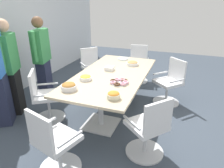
{
  "coord_description": "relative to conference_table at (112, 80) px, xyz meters",
  "views": [
    {
      "loc": [
        -3.33,
        -1.23,
        2.07
      ],
      "look_at": [
        0.0,
        0.0,
        0.55
      ],
      "focal_mm": 33.1,
      "sensor_mm": 36.0,
      "label": 1
    }
  ],
  "objects": [
    {
      "name": "donut_platter",
      "position": [
        -0.36,
        -0.26,
        0.15
      ],
      "size": [
        0.32,
        0.32,
        0.04
      ],
      "color": "white",
      "rests_on": "conference_table"
    },
    {
      "name": "snack_bowl_chips_yellow",
      "position": [
        -0.43,
        0.32,
        0.17
      ],
      "size": [
        0.21,
        0.21,
        0.08
      ],
      "color": "white",
      "rests_on": "conference_table"
    },
    {
      "name": "office_chair_5",
      "position": [
        -1.0,
        -0.89,
        -0.22
      ],
      "size": [
        0.76,
        0.76,
        0.91
      ],
      "rotation": [
        0.0,
        0.0,
        -0.7
      ],
      "color": "silver",
      "rests_on": "ground"
    },
    {
      "name": "office_chair_2",
      "position": [
        1.0,
        0.89,
        -0.22
      ],
      "size": [
        0.76,
        0.76,
        0.91
      ],
      "rotation": [
        0.0,
        0.0,
        -3.88
      ],
      "color": "silver",
      "rests_on": "ground"
    },
    {
      "name": "snack_bowl_cookies",
      "position": [
        0.64,
        -0.21,
        0.17
      ],
      "size": [
        0.25,
        0.25,
        0.08
      ],
      "color": "white",
      "rests_on": "conference_table"
    },
    {
      "name": "office_chair_0",
      "position": [
        0.72,
        -0.99,
        -0.22
      ],
      "size": [
        0.76,
        0.76,
        0.91
      ],
      "rotation": [
        0.0,
        0.0,
        0.84
      ],
      "color": "silver",
      "rests_on": "ground"
    },
    {
      "name": "person_standing_1",
      "position": [
        -0.68,
        1.68,
        0.28
      ],
      "size": [
        0.58,
        0.39,
        1.73
      ],
      "rotation": [
        0.0,
        0.0,
        -2.7
      ],
      "color": "black",
      "rests_on": "ground"
    },
    {
      "name": "ground_plane",
      "position": [
        0.0,
        0.0,
        -0.63
      ],
      "size": [
        10.0,
        10.0,
        0.01
      ],
      "primitive_type": "cube",
      "color": "#3D4754"
    },
    {
      "name": "office_chair_4",
      "position": [
        -1.69,
        0.12,
        -0.22
      ],
      "size": [
        0.67,
        0.67,
        0.91
      ],
      "rotation": [
        0.0,
        0.0,
        -1.86
      ],
      "color": "silver",
      "rests_on": "ground"
    },
    {
      "name": "plate_stack",
      "position": [
        0.98,
        0.1,
        0.14
      ],
      "size": [
        0.23,
        0.23,
        0.03
      ],
      "color": "white",
      "rests_on": "conference_table"
    },
    {
      "name": "back_wall",
      "position": [
        0.0,
        2.4,
        0.77
      ],
      "size": [
        8.0,
        0.1,
        2.8
      ],
      "primitive_type": "cube",
      "color": "silver",
      "rests_on": "ground"
    },
    {
      "name": "conference_table",
      "position": [
        0.0,
        0.0,
        0.0
      ],
      "size": [
        2.4,
        1.2,
        0.75
      ],
      "color": "#CCB793",
      "rests_on": "ground"
    },
    {
      "name": "office_chair_1",
      "position": [
        1.69,
        -0.1,
        -0.22
      ],
      "size": [
        0.63,
        0.63,
        0.91
      ],
      "rotation": [
        0.0,
        0.0,
        1.74
      ],
      "color": "silver",
      "rests_on": "ground"
    },
    {
      "name": "person_standing_2",
      "position": [
        0.05,
        1.56,
        0.27
      ],
      "size": [
        0.61,
        0.32,
        1.71
      ],
      "rotation": [
        0.0,
        0.0,
        -2.89
      ],
      "color": "#232842",
      "rests_on": "ground"
    },
    {
      "name": "snack_bowl_chips_orange",
      "position": [
        -0.91,
        -0.36,
        0.17
      ],
      "size": [
        0.19,
        0.19,
        0.1
      ],
      "color": "beige",
      "rests_on": "conference_table"
    },
    {
      "name": "office_chair_3",
      "position": [
        -0.7,
        1.0,
        -0.22
      ],
      "size": [
        0.74,
        0.74,
        0.91
      ],
      "rotation": [
        0.0,
        0.0,
        -2.58
      ],
      "color": "silver",
      "rests_on": "ground"
    },
    {
      "name": "napkin_pile",
      "position": [
        0.17,
        0.11,
        0.16
      ],
      "size": [
        0.15,
        0.15,
        0.07
      ],
      "primitive_type": "cube",
      "color": "white",
      "rests_on": "conference_table"
    },
    {
      "name": "snack_bowl_pretzels",
      "position": [
        -0.87,
        0.38,
        0.18
      ],
      "size": [
        0.24,
        0.24,
        0.11
      ],
      "color": "white",
      "rests_on": "conference_table"
    }
  ]
}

